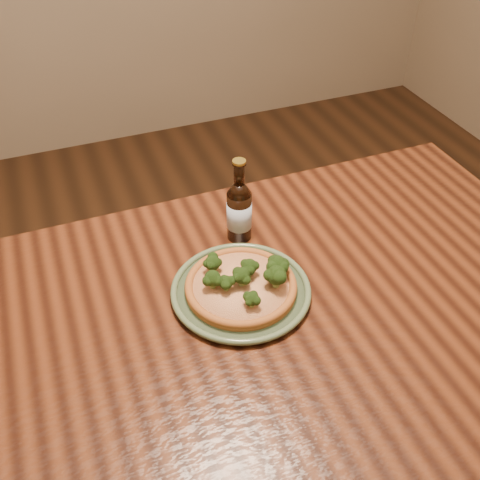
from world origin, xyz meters
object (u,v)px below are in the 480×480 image
object	(u,v)px
pizza	(242,284)
beer_bottle	(239,210)
table	(237,350)
plate	(241,291)

from	to	relation	value
pizza	beer_bottle	size ratio (longest dim) A/B	1.12
table	pizza	world-z (taller)	pizza
plate	beer_bottle	size ratio (longest dim) A/B	1.40
plate	pizza	distance (m)	0.02
table	pizza	distance (m)	0.14
plate	beer_bottle	world-z (taller)	beer_bottle
table	beer_bottle	distance (m)	0.32
beer_bottle	pizza	bearing A→B (deg)	-113.19
beer_bottle	table	bearing A→B (deg)	-116.21
plate	beer_bottle	xyz separation A→B (m)	(0.07, 0.18, 0.07)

